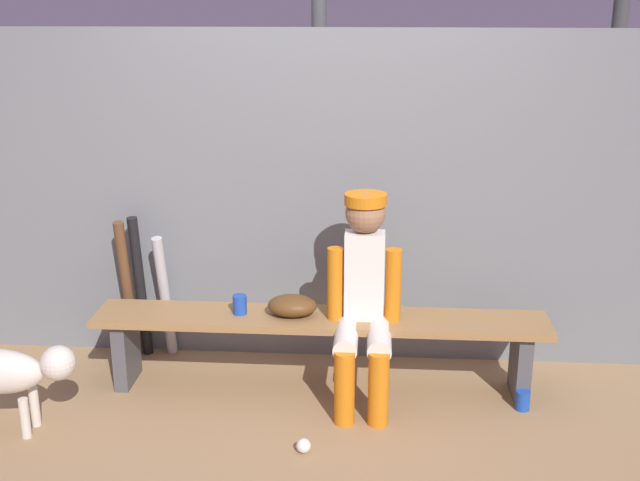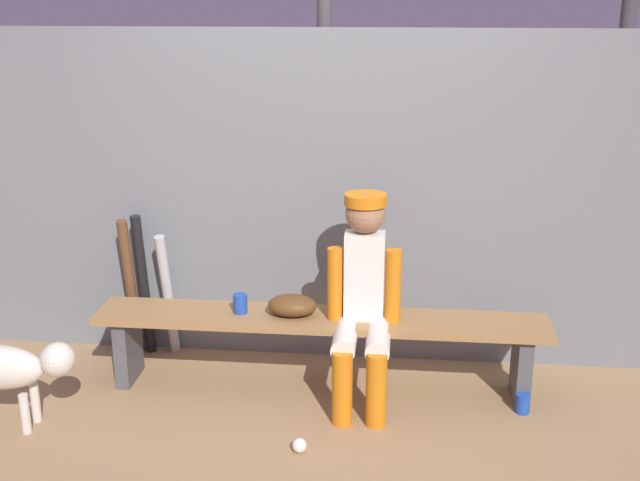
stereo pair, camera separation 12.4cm
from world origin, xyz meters
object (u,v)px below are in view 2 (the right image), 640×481
at_px(cup_on_bench, 240,304).
at_px(dog, 7,368).
at_px(baseball_glove, 292,305).
at_px(baseball, 299,445).
at_px(dugout_bench, 320,332).
at_px(bat_aluminum_black, 144,286).
at_px(cup_on_ground, 523,403).
at_px(bat_aluminum_silver, 168,295).
at_px(bat_wood_dark, 131,288).
at_px(player_seated, 363,294).

relative_size(cup_on_bench, dog, 0.13).
bearing_deg(baseball_glove, baseball, -79.68).
xyz_separation_m(dugout_bench, bat_aluminum_black, (-1.14, 0.35, 0.11)).
bearing_deg(baseball_glove, cup_on_ground, -7.39).
bearing_deg(baseball, cup_on_ground, 23.92).
bearing_deg(cup_on_ground, dugout_bench, 171.60).
xyz_separation_m(baseball_glove, bat_aluminum_silver, (-0.83, 0.33, -0.10)).
relative_size(bat_wood_dark, dog, 1.08).
distance_m(dugout_bench, player_seated, 0.39).
height_order(cup_on_ground, dog, dog).
xyz_separation_m(dugout_bench, player_seated, (0.25, -0.11, 0.28)).
height_order(bat_aluminum_silver, bat_wood_dark, bat_wood_dark).
xyz_separation_m(cup_on_ground, dog, (-2.71, -0.42, 0.28)).
height_order(bat_aluminum_black, dog, bat_aluminum_black).
relative_size(dugout_bench, cup_on_bench, 23.42).
xyz_separation_m(dugout_bench, cup_on_ground, (1.13, -0.17, -0.30)).
distance_m(dugout_bench, bat_aluminum_black, 1.20).
xyz_separation_m(bat_aluminum_silver, cup_on_bench, (0.53, -0.33, 0.10)).
height_order(baseball, cup_on_ground, cup_on_ground).
bearing_deg(baseball, cup_on_bench, 121.63).
relative_size(baseball_glove, bat_wood_dark, 0.31).
bearing_deg(bat_wood_dark, bat_aluminum_black, 27.15).
height_order(bat_wood_dark, cup_on_bench, bat_wood_dark).
distance_m(player_seated, bat_aluminum_black, 1.47).
xyz_separation_m(bat_wood_dark, cup_on_ground, (2.34, -0.48, -0.40)).
bearing_deg(cup_on_bench, baseball_glove, -1.37).
distance_m(baseball_glove, bat_wood_dark, 1.10).
relative_size(cup_on_ground, cup_on_bench, 1.00).
xyz_separation_m(baseball, dog, (-1.55, 0.10, 0.30)).
relative_size(dugout_bench, baseball, 34.82).
distance_m(baseball_glove, dog, 1.55).
bearing_deg(baseball, bat_aluminum_silver, 133.09).
relative_size(bat_aluminum_black, cup_on_bench, 8.40).
distance_m(dugout_bench, bat_wood_dark, 1.25).
height_order(bat_aluminum_black, bat_wood_dark, bat_aluminum_black).
bearing_deg(cup_on_bench, cup_on_ground, -6.26).
bearing_deg(cup_on_ground, cup_on_bench, 173.74).
bearing_deg(bat_wood_dark, cup_on_ground, -11.53).
distance_m(bat_aluminum_silver, bat_wood_dark, 0.23).
relative_size(baseball_glove, dog, 0.33).
xyz_separation_m(bat_aluminum_silver, cup_on_ground, (2.12, -0.50, -0.35)).
bearing_deg(bat_aluminum_black, baseball, -42.95).
bearing_deg(cup_on_ground, baseball, -156.08).
height_order(baseball, dog, dog).
distance_m(dugout_bench, baseball, 0.76).
bearing_deg(bat_aluminum_black, baseball_glove, -19.42).
xyz_separation_m(dugout_bench, dog, (-1.58, -0.59, -0.02)).
height_order(dugout_bench, cup_on_ground, dugout_bench).
distance_m(cup_on_ground, dog, 2.76).
relative_size(bat_aluminum_silver, bat_wood_dark, 0.90).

